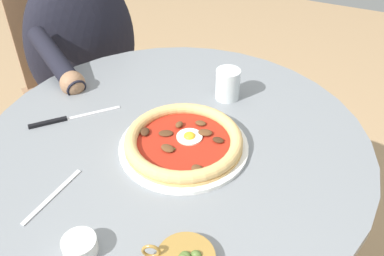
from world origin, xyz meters
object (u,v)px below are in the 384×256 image
object	(u,v)px
steak_knife	(62,120)
cafe_chair_diner	(77,73)
water_glass	(228,86)
pizza_on_plate	(184,142)
ramekin_capers	(80,245)
dining_table	(178,194)
fork_utensil	(53,196)
diner_person	(90,91)

from	to	relation	value
steak_knife	cafe_chair_diner	xyz separation A→B (m)	(-0.37, 0.49, -0.22)
water_glass	steak_knife	bearing A→B (deg)	-141.59
pizza_on_plate	steak_knife	distance (m)	0.33
ramekin_capers	dining_table	bearing A→B (deg)	87.77
water_glass	fork_utensil	size ratio (longest dim) A/B	0.50
pizza_on_plate	cafe_chair_diner	distance (m)	0.86
cafe_chair_diner	fork_utensil	bearing A→B (deg)	-54.03
fork_utensil	cafe_chair_diner	bearing A→B (deg)	125.97
water_glass	cafe_chair_diner	xyz separation A→B (m)	(-0.71, 0.22, -0.25)
diner_person	dining_table	bearing A→B (deg)	-33.15
dining_table	pizza_on_plate	world-z (taller)	pizza_on_plate
ramekin_capers	diner_person	bearing A→B (deg)	126.46
water_glass	diner_person	world-z (taller)	diner_person
dining_table	cafe_chair_diner	distance (m)	0.79
dining_table	fork_utensil	size ratio (longest dim) A/B	5.55
dining_table	diner_person	bearing A→B (deg)	146.85
ramekin_capers	diner_person	xyz separation A→B (m)	(-0.52, 0.71, -0.24)
pizza_on_plate	dining_table	bearing A→B (deg)	141.49
diner_person	cafe_chair_diner	xyz separation A→B (m)	(-0.12, 0.08, 0.00)
diner_person	water_glass	bearing A→B (deg)	-13.35
dining_table	pizza_on_plate	xyz separation A→B (m)	(0.03, -0.03, 0.21)
dining_table	diner_person	size ratio (longest dim) A/B	0.78
pizza_on_plate	ramekin_capers	world-z (taller)	pizza_on_plate
steak_knife	ramekin_capers	size ratio (longest dim) A/B	2.82
fork_utensil	dining_table	bearing A→B (deg)	61.96
dining_table	cafe_chair_diner	size ratio (longest dim) A/B	1.04
ramekin_capers	cafe_chair_diner	xyz separation A→B (m)	(-0.64, 0.79, -0.24)
fork_utensil	cafe_chair_diner	world-z (taller)	cafe_chair_diner
ramekin_capers	diner_person	distance (m)	0.91
pizza_on_plate	steak_knife	world-z (taller)	pizza_on_plate
steak_knife	cafe_chair_diner	distance (m)	0.65
water_glass	ramekin_capers	distance (m)	0.57
water_glass	cafe_chair_diner	world-z (taller)	cafe_chair_diner
dining_table	ramekin_capers	size ratio (longest dim) A/B	14.82
diner_person	ramekin_capers	bearing A→B (deg)	-53.54
water_glass	pizza_on_plate	bearing A→B (deg)	-94.13
pizza_on_plate	diner_person	distance (m)	0.72
pizza_on_plate	cafe_chair_diner	bearing A→B (deg)	146.44
water_glass	fork_utensil	world-z (taller)	water_glass
pizza_on_plate	steak_knife	bearing A→B (deg)	-174.12
steak_knife	diner_person	distance (m)	0.53
dining_table	steak_knife	xyz separation A→B (m)	(-0.29, -0.06, 0.20)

